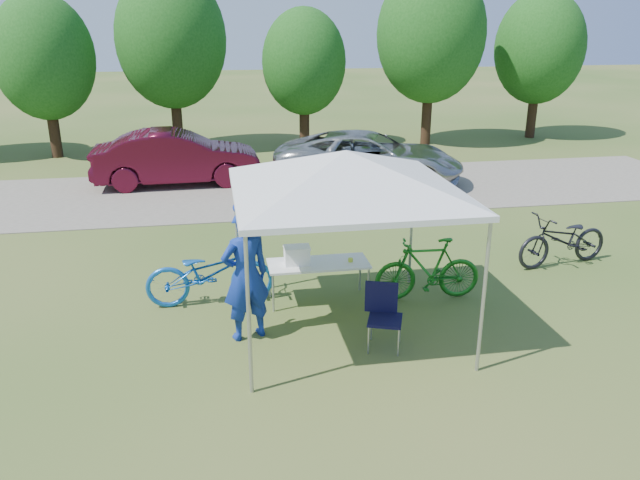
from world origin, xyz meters
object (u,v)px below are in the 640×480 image
(folding_chair, at_px, (383,310))
(sedan, at_px, (177,157))
(bike_blue, at_px, (210,273))
(cyclist, at_px, (246,276))
(folding_table, at_px, (318,265))
(minivan, at_px, (369,158))
(bike_green, at_px, (428,269))
(cooler, at_px, (297,255))
(bike_dark, at_px, (564,240))

(folding_chair, height_order, sedan, sedan)
(bike_blue, bearing_deg, cyclist, -159.17)
(folding_table, xyz_separation_m, minivan, (2.69, 7.36, 0.11))
(bike_green, bearing_deg, folding_chair, -36.19)
(cooler, xyz_separation_m, bike_blue, (-1.41, 0.19, -0.29))
(bike_green, bearing_deg, folding_table, -94.01)
(folding_chair, bearing_deg, cooler, 142.01)
(bike_blue, distance_m, bike_green, 3.58)
(folding_chair, relative_size, bike_blue, 0.45)
(folding_table, bearing_deg, sedan, 107.52)
(folding_table, distance_m, sedan, 8.62)
(folding_chair, distance_m, cyclist, 2.02)
(cyclist, height_order, bike_dark, cyclist)
(bike_dark, bearing_deg, folding_table, -91.53)
(bike_blue, xyz_separation_m, bike_green, (3.56, -0.42, -0.01))
(folding_chair, relative_size, sedan, 0.20)
(cyclist, relative_size, bike_blue, 0.95)
(bike_green, bearing_deg, bike_dark, 111.57)
(folding_chair, distance_m, bike_blue, 3.02)
(cyclist, distance_m, minivan, 9.29)
(folding_table, bearing_deg, bike_blue, 173.72)
(bike_dark, bearing_deg, cyclist, -83.74)
(cooler, relative_size, bike_dark, 0.21)
(sedan, bearing_deg, cyclist, -173.38)
(minivan, bearing_deg, cyclist, 173.80)
(folding_table, bearing_deg, cooler, 180.00)
(bike_blue, relative_size, bike_dark, 1.06)
(bike_green, relative_size, sedan, 0.39)
(folding_table, height_order, minivan, minivan)
(bike_blue, bearing_deg, cooler, -99.60)
(folding_table, relative_size, minivan, 0.32)
(cooler, bearing_deg, cyclist, -129.70)
(cooler, xyz_separation_m, bike_dark, (5.17, 0.77, -0.32))
(minivan, bearing_deg, bike_blue, 166.95)
(folding_table, height_order, sedan, sedan)
(bike_green, height_order, minivan, minivan)
(folding_chair, relative_size, cyclist, 0.47)
(folding_table, xyz_separation_m, bike_green, (1.80, -0.23, -0.10))
(bike_green, height_order, bike_dark, bike_green)
(cooler, bearing_deg, bike_green, -6.13)
(bike_blue, relative_size, sedan, 0.45)
(bike_green, height_order, sedan, sedan)
(folding_table, bearing_deg, cyclist, -139.25)
(folding_table, relative_size, bike_dark, 0.84)
(bike_dark, bearing_deg, folding_chair, -70.80)
(folding_chair, height_order, minivan, minivan)
(cooler, distance_m, bike_green, 2.18)
(folding_table, relative_size, cyclist, 0.84)
(cooler, distance_m, bike_blue, 1.45)
(folding_chair, bearing_deg, folding_table, 132.17)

